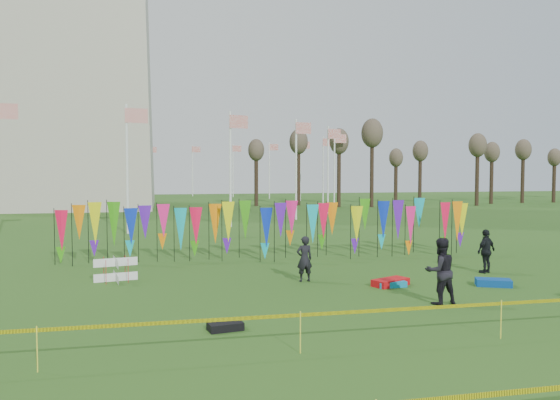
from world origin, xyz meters
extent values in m
plane|color=#244C15|center=(0.00, 0.00, 0.00)|extent=(160.00, 160.00, 0.00)
cylinder|color=white|center=(14.00, 48.00, 4.00)|extent=(0.16, 0.16, 8.00)
plane|color=red|center=(14.60, 48.00, 7.30)|extent=(1.40, 0.00, 1.40)
cylinder|color=white|center=(13.05, 55.25, 4.00)|extent=(0.16, 0.16, 8.00)
plane|color=red|center=(13.65, 55.25, 7.30)|extent=(1.40, 0.00, 1.40)
cylinder|color=white|center=(10.25, 62.00, 4.00)|extent=(0.16, 0.16, 8.00)
plane|color=red|center=(10.85, 62.00, 7.30)|extent=(1.40, 0.00, 1.40)
cylinder|color=white|center=(5.80, 67.80, 4.00)|extent=(0.16, 0.16, 8.00)
plane|color=red|center=(6.40, 67.80, 7.30)|extent=(1.40, 0.00, 1.40)
cylinder|color=white|center=(0.00, 72.25, 4.00)|extent=(0.16, 0.16, 8.00)
plane|color=red|center=(0.60, 72.25, 7.30)|extent=(1.40, 0.00, 1.40)
cylinder|color=white|center=(-6.75, 75.05, 4.00)|extent=(0.16, 0.16, 8.00)
plane|color=red|center=(-6.15, 75.05, 7.30)|extent=(1.40, 0.00, 1.40)
cylinder|color=white|center=(-14.00, 76.00, 4.00)|extent=(0.16, 0.16, 8.00)
plane|color=red|center=(-13.40, 76.00, 7.30)|extent=(1.40, 0.00, 1.40)
cylinder|color=white|center=(-21.25, 75.05, 4.00)|extent=(0.16, 0.16, 8.00)
plane|color=red|center=(-20.65, 75.05, 7.30)|extent=(1.40, 0.00, 1.40)
plane|color=red|center=(-27.40, 72.25, 7.30)|extent=(1.40, 0.00, 1.40)
plane|color=red|center=(-13.40, 20.00, 7.30)|extent=(1.40, 0.00, 1.40)
cylinder|color=white|center=(-6.75, 20.95, 4.00)|extent=(0.16, 0.16, 8.00)
plane|color=red|center=(-6.15, 20.95, 7.30)|extent=(1.40, 0.00, 1.40)
cylinder|color=white|center=(0.00, 23.75, 4.00)|extent=(0.16, 0.16, 8.00)
plane|color=red|center=(0.60, 23.75, 7.30)|extent=(1.40, 0.00, 1.40)
cylinder|color=white|center=(5.80, 28.20, 4.00)|extent=(0.16, 0.16, 8.00)
plane|color=red|center=(6.40, 28.20, 7.30)|extent=(1.40, 0.00, 1.40)
cylinder|color=white|center=(10.25, 34.00, 4.00)|extent=(0.16, 0.16, 8.00)
plane|color=red|center=(10.85, 34.00, 7.30)|extent=(1.40, 0.00, 1.40)
cylinder|color=white|center=(13.05, 40.75, 4.00)|extent=(0.16, 0.16, 8.00)
plane|color=red|center=(13.65, 40.75, 7.30)|extent=(1.40, 0.00, 1.40)
cylinder|color=black|center=(-9.00, 9.28, 1.24)|extent=(0.03, 0.03, 2.47)
cone|color=#FF0E40|center=(-8.72, 9.28, 1.59)|extent=(0.64, 0.64, 1.60)
cylinder|color=black|center=(-8.31, 9.28, 1.24)|extent=(0.03, 0.03, 2.47)
cone|color=orange|center=(-8.03, 9.28, 1.59)|extent=(0.64, 0.64, 1.60)
cylinder|color=black|center=(-7.62, 9.28, 1.24)|extent=(0.03, 0.03, 2.47)
cone|color=#E1E50B|center=(-7.34, 9.28, 1.59)|extent=(0.64, 0.64, 1.60)
cylinder|color=black|center=(-6.92, 9.28, 1.24)|extent=(0.03, 0.03, 2.47)
cone|color=#359D11|center=(-6.64, 9.28, 1.59)|extent=(0.64, 0.64, 1.60)
cylinder|color=black|center=(-6.23, 9.28, 1.24)|extent=(0.03, 0.03, 2.47)
cone|color=#0B2BC3|center=(-5.95, 9.28, 1.59)|extent=(0.64, 0.64, 1.60)
cylinder|color=black|center=(-5.54, 9.28, 1.24)|extent=(0.03, 0.03, 2.47)
cone|color=#5815B8|center=(-5.26, 9.28, 1.59)|extent=(0.64, 0.64, 1.60)
cylinder|color=black|center=(-4.85, 9.28, 1.24)|extent=(0.03, 0.03, 2.47)
cone|color=#FF1C7E|center=(-4.57, 9.28, 1.59)|extent=(0.64, 0.64, 1.60)
cylinder|color=black|center=(-4.15, 9.28, 1.24)|extent=(0.03, 0.03, 2.47)
cone|color=#0CAEBD|center=(-3.87, 9.28, 1.59)|extent=(0.64, 0.64, 1.60)
cylinder|color=black|center=(-3.46, 9.28, 1.24)|extent=(0.03, 0.03, 2.47)
cone|color=#FF0E40|center=(-3.18, 9.28, 1.59)|extent=(0.64, 0.64, 1.60)
cylinder|color=black|center=(-2.77, 9.28, 1.24)|extent=(0.03, 0.03, 2.47)
cone|color=orange|center=(-2.49, 9.28, 1.59)|extent=(0.64, 0.64, 1.60)
cylinder|color=black|center=(-2.08, 9.28, 1.24)|extent=(0.03, 0.03, 2.47)
cone|color=#E1E50B|center=(-1.80, 9.28, 1.59)|extent=(0.64, 0.64, 1.60)
cylinder|color=black|center=(-1.38, 9.28, 1.24)|extent=(0.03, 0.03, 2.47)
cone|color=#359D11|center=(-1.10, 9.28, 1.59)|extent=(0.64, 0.64, 1.60)
cylinder|color=black|center=(-0.69, 9.28, 1.24)|extent=(0.03, 0.03, 2.47)
cone|color=#0B2BC3|center=(-0.41, 9.28, 1.59)|extent=(0.64, 0.64, 1.60)
cylinder|color=black|center=(0.00, 9.28, 1.24)|extent=(0.03, 0.03, 2.47)
cone|color=#5815B8|center=(0.28, 9.28, 1.59)|extent=(0.64, 0.64, 1.60)
cylinder|color=black|center=(0.69, 9.28, 1.24)|extent=(0.03, 0.03, 2.47)
cone|color=#FF1C7E|center=(0.97, 9.28, 1.59)|extent=(0.64, 0.64, 1.60)
cylinder|color=black|center=(1.38, 9.28, 1.24)|extent=(0.03, 0.03, 2.47)
cone|color=#0CAEBD|center=(1.66, 9.28, 1.59)|extent=(0.64, 0.64, 1.60)
cylinder|color=black|center=(2.08, 9.28, 1.24)|extent=(0.03, 0.03, 2.47)
cone|color=#FF0E40|center=(2.36, 9.28, 1.59)|extent=(0.64, 0.64, 1.60)
cylinder|color=black|center=(2.77, 9.28, 1.24)|extent=(0.03, 0.03, 2.47)
cone|color=orange|center=(3.05, 9.28, 1.59)|extent=(0.64, 0.64, 1.60)
cylinder|color=black|center=(3.46, 9.28, 1.24)|extent=(0.03, 0.03, 2.47)
cone|color=#E1E50B|center=(3.74, 9.28, 1.59)|extent=(0.64, 0.64, 1.60)
cylinder|color=black|center=(4.15, 9.28, 1.24)|extent=(0.03, 0.03, 2.47)
cone|color=#359D11|center=(4.43, 9.28, 1.59)|extent=(0.64, 0.64, 1.60)
cylinder|color=black|center=(4.85, 9.28, 1.24)|extent=(0.03, 0.03, 2.47)
cone|color=#0B2BC3|center=(5.13, 9.28, 1.59)|extent=(0.64, 0.64, 1.60)
cylinder|color=black|center=(5.54, 9.28, 1.24)|extent=(0.03, 0.03, 2.47)
cone|color=#5815B8|center=(5.82, 9.28, 1.59)|extent=(0.64, 0.64, 1.60)
cylinder|color=black|center=(6.23, 9.28, 1.24)|extent=(0.03, 0.03, 2.47)
cone|color=#FF1C7E|center=(6.51, 9.28, 1.59)|extent=(0.64, 0.64, 1.60)
cylinder|color=black|center=(6.92, 9.28, 1.24)|extent=(0.03, 0.03, 2.47)
cone|color=#0CAEBD|center=(7.20, 9.28, 1.59)|extent=(0.64, 0.64, 1.60)
cylinder|color=black|center=(7.62, 9.28, 1.24)|extent=(0.03, 0.03, 2.47)
cone|color=#FF0E40|center=(7.90, 9.28, 1.59)|extent=(0.64, 0.64, 1.60)
cylinder|color=black|center=(8.31, 9.28, 1.24)|extent=(0.03, 0.03, 2.47)
cone|color=orange|center=(8.59, 9.28, 1.59)|extent=(0.64, 0.64, 1.60)
cylinder|color=black|center=(9.00, 9.28, 1.24)|extent=(0.03, 0.03, 2.47)
cone|color=#E1E50B|center=(9.28, 9.28, 1.59)|extent=(0.64, 0.64, 1.60)
cube|color=#FFF805|center=(0.00, -2.98, 0.82)|extent=(26.00, 0.01, 0.08)
cylinder|color=yellow|center=(-7.00, -2.98, 0.45)|extent=(0.02, 0.02, 0.90)
cylinder|color=yellow|center=(-2.00, -2.98, 0.45)|extent=(0.02, 0.02, 0.90)
cylinder|color=yellow|center=(3.00, -2.98, 0.45)|extent=(0.02, 0.02, 0.90)
cube|color=#FFF805|center=(0.00, -7.51, 0.82)|extent=(26.00, 0.01, 0.08)
cylinder|color=#35281A|center=(6.00, 44.00, 3.20)|extent=(0.44, 0.44, 6.40)
ellipsoid|color=brown|center=(6.00, 44.00, 6.56)|extent=(1.92, 1.92, 2.56)
cylinder|color=#35281A|center=(10.00, 44.00, 3.20)|extent=(0.44, 0.44, 6.40)
ellipsoid|color=brown|center=(10.00, 44.00, 6.56)|extent=(1.92, 1.92, 2.56)
cylinder|color=#35281A|center=(14.00, 44.00, 3.20)|extent=(0.44, 0.44, 6.40)
ellipsoid|color=brown|center=(14.00, 44.00, 6.56)|extent=(1.92, 1.92, 2.56)
cylinder|color=#35281A|center=(18.00, 44.00, 3.20)|extent=(0.44, 0.44, 6.40)
ellipsoid|color=brown|center=(18.00, 44.00, 6.56)|extent=(1.92, 1.92, 2.56)
cylinder|color=#35281A|center=(22.00, 44.00, 3.20)|extent=(0.44, 0.44, 6.40)
ellipsoid|color=brown|center=(22.00, 44.00, 6.56)|extent=(1.92, 1.92, 2.56)
cylinder|color=#35281A|center=(26.00, 44.00, 3.20)|extent=(0.44, 0.44, 6.40)
ellipsoid|color=brown|center=(26.00, 44.00, 6.56)|extent=(1.92, 1.92, 2.56)
cylinder|color=#35281A|center=(30.00, 44.00, 3.20)|extent=(0.44, 0.44, 6.40)
ellipsoid|color=brown|center=(30.00, 44.00, 6.56)|extent=(1.92, 1.92, 2.56)
cylinder|color=#35281A|center=(34.00, 44.00, 3.20)|extent=(0.44, 0.44, 6.40)
ellipsoid|color=brown|center=(34.00, 44.00, 6.56)|extent=(1.92, 1.92, 2.56)
cylinder|color=#35281A|center=(38.00, 44.00, 3.20)|extent=(0.44, 0.44, 6.40)
ellipsoid|color=brown|center=(38.00, 44.00, 6.56)|extent=(1.92, 1.92, 2.56)
cylinder|color=#35281A|center=(42.00, 44.00, 3.20)|extent=(0.44, 0.44, 6.40)
ellipsoid|color=brown|center=(42.00, 44.00, 6.56)|extent=(1.92, 1.92, 2.56)
cylinder|color=red|center=(-6.63, 5.33, 0.42)|extent=(0.02, 0.02, 0.84)
cylinder|color=red|center=(-5.89, 5.33, 0.42)|extent=(0.02, 0.02, 0.84)
cylinder|color=red|center=(-6.63, 6.06, 0.42)|extent=(0.02, 0.02, 0.84)
cylinder|color=red|center=(-5.89, 6.06, 0.42)|extent=(0.02, 0.02, 0.84)
imported|color=black|center=(0.20, 4.31, 0.80)|extent=(0.63, 0.49, 1.60)
imported|color=black|center=(3.23, 0.34, 0.97)|extent=(0.96, 0.62, 1.94)
imported|color=black|center=(7.36, 4.42, 0.83)|extent=(1.12, 0.89, 1.67)
cube|color=#0C88BC|center=(2.79, 2.84, 0.10)|extent=(1.01, 0.55, 0.20)
cube|color=#094098|center=(6.23, 2.24, 0.12)|extent=(1.27, 1.00, 0.24)
cube|color=red|center=(2.86, 3.01, 0.12)|extent=(1.42, 1.08, 0.24)
cube|color=black|center=(-3.18, -0.96, 0.10)|extent=(0.90, 0.61, 0.19)
camera|label=1|loc=(-4.64, -14.01, 3.85)|focal=35.00mm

